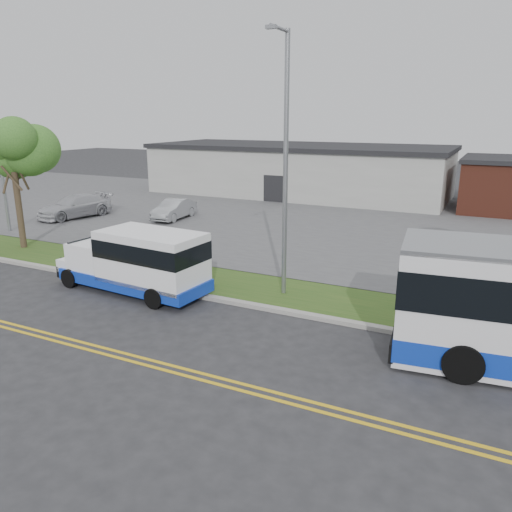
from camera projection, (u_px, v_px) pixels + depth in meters
The scene contains 16 objects.
ground at pixel (179, 306), 18.32m from camera, with size 140.00×140.00×0.00m, color #28282B.
lane_line_north at pixel (105, 348), 15.00m from camera, with size 70.00×0.12×0.01m, color gold.
lane_line_south at pixel (98, 352), 14.74m from camera, with size 70.00×0.12×0.01m, color gold.
curb at pixel (195, 295), 19.25m from camera, with size 80.00×0.30×0.15m, color #9E9B93.
verge at pixel (219, 282), 20.81m from camera, with size 80.00×3.30×0.10m, color #294E1A.
parking_lot at pixel (327, 221), 32.98m from camera, with size 80.00×25.00×0.10m, color #4C4C4F.
commercial_building at pixel (299, 170), 43.58m from camera, with size 25.40×10.40×4.35m.
brick_wing at pixel (508, 185), 35.75m from camera, with size 6.30×7.30×3.90m.
tree_west at pixel (11, 149), 24.81m from camera, with size 4.40×4.40×6.91m.
streetlight_near at pixel (285, 159), 17.98m from camera, with size 0.35×1.53×9.50m.
shuttle_bus at pixel (139, 260), 19.35m from camera, with size 6.76×2.66×2.54m.
pedestrian at pixel (186, 250), 22.29m from camera, with size 0.62×0.41×1.70m, color black.
parked_car_a at pixel (174, 209), 33.10m from camera, with size 1.38×3.96×1.31m, color #A5A8AC.
parked_car_b at pixel (75, 206), 33.68m from camera, with size 2.07×5.09×1.48m, color silver.
grocery_bag_left at pixel (177, 265), 22.39m from camera, with size 0.32×0.32×0.32m, color white.
grocery_bag_right at pixel (195, 264), 22.57m from camera, with size 0.32×0.32×0.32m, color white.
Camera 1 is at (10.15, -14.10, 6.75)m, focal length 35.00 mm.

